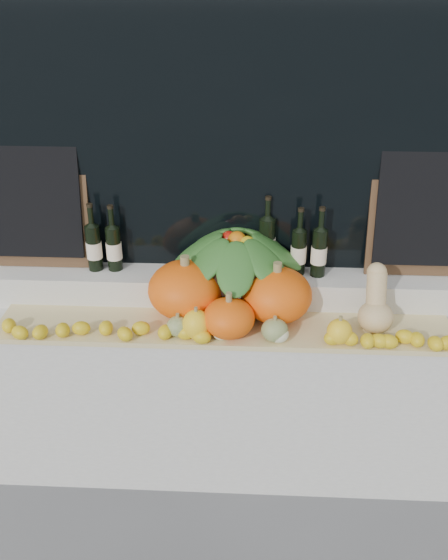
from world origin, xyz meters
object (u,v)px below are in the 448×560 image
(pumpkin_left, at_px, (186,290))
(butternut_squash, at_px, (376,305))
(wine_bottle_tall, at_px, (267,243))
(pumpkin_right, at_px, (276,295))
(produce_bowl, at_px, (237,254))

(pumpkin_left, height_order, butternut_squash, butternut_squash)
(pumpkin_left, height_order, wine_bottle_tall, wine_bottle_tall)
(pumpkin_right, bearing_deg, wine_bottle_tall, 100.05)
(pumpkin_left, xyz_separation_m, wine_bottle_tall, (0.38, 0.24, 0.14))
(pumpkin_left, distance_m, produce_bowl, 0.30)
(wine_bottle_tall, bearing_deg, butternut_squash, -33.31)
(pumpkin_right, distance_m, wine_bottle_tall, 0.30)
(butternut_squash, distance_m, wine_bottle_tall, 0.61)
(butternut_squash, relative_size, wine_bottle_tall, 0.80)
(pumpkin_left, relative_size, wine_bottle_tall, 0.95)
(pumpkin_right, bearing_deg, butternut_squash, -8.13)
(pumpkin_left, distance_m, butternut_squash, 0.87)
(produce_bowl, bearing_deg, butternut_squash, -20.58)
(pumpkin_right, height_order, wine_bottle_tall, wine_bottle_tall)
(butternut_squash, xyz_separation_m, wine_bottle_tall, (-0.49, 0.32, 0.15))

